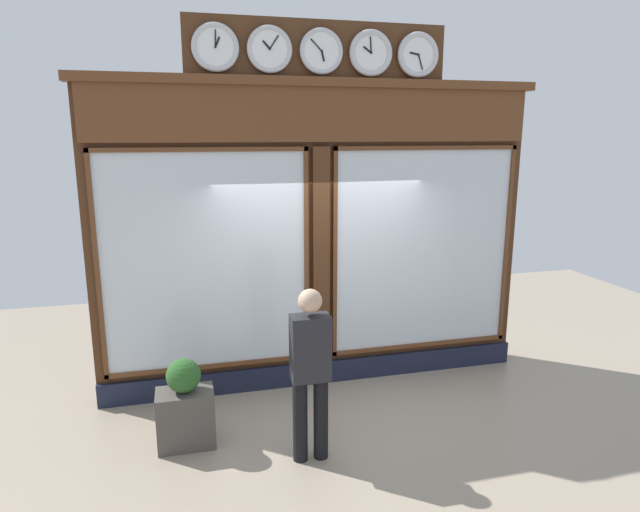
# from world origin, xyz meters

# --- Properties ---
(shop_facade) EXTENTS (5.34, 0.42, 4.27)m
(shop_facade) POSITION_xyz_m (-0.00, -0.12, 1.89)
(shop_facade) COLOR #4C2B16
(shop_facade) RESTS_ON ground_plane
(pedestrian) EXTENTS (0.37, 0.23, 1.69)m
(pedestrian) POSITION_xyz_m (0.50, 1.59, 0.93)
(pedestrian) COLOR black
(pedestrian) RESTS_ON ground_plane
(planter_box) EXTENTS (0.56, 0.36, 0.57)m
(planter_box) POSITION_xyz_m (1.65, 1.05, 0.29)
(planter_box) COLOR #4C4742
(planter_box) RESTS_ON ground_plane
(planter_shrub) EXTENTS (0.34, 0.34, 0.34)m
(planter_shrub) POSITION_xyz_m (1.65, 1.05, 0.74)
(planter_shrub) COLOR #285623
(planter_shrub) RESTS_ON planter_box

